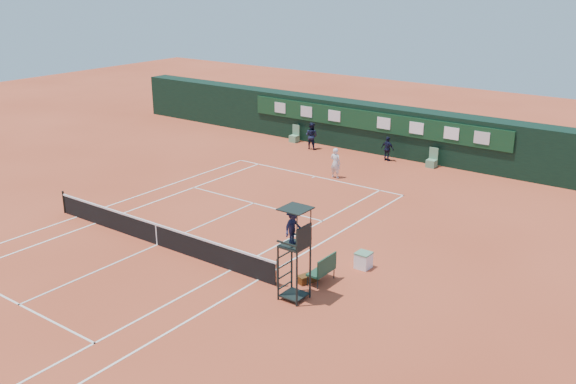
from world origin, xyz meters
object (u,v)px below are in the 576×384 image
(tennis_net, at_px, (157,234))
(player, at_px, (335,163))
(umpire_chair, at_px, (294,234))
(player_bench, at_px, (324,268))
(cooler, at_px, (363,260))

(tennis_net, xyz_separation_m, player, (1.01, 12.38, 0.35))
(umpire_chair, height_order, player_bench, umpire_chair)
(tennis_net, relative_size, player, 7.53)
(player_bench, height_order, player, player)
(tennis_net, bearing_deg, umpire_chair, -2.90)
(tennis_net, relative_size, umpire_chair, 3.77)
(tennis_net, bearing_deg, player_bench, 9.30)
(umpire_chair, distance_m, player, 14.35)
(player_bench, distance_m, cooler, 2.08)
(tennis_net, relative_size, player_bench, 10.75)
(cooler, bearing_deg, umpire_chair, -101.28)
(umpire_chair, xyz_separation_m, player, (-6.38, 12.75, -1.60))
(tennis_net, distance_m, umpire_chair, 7.66)
(tennis_net, xyz_separation_m, umpire_chair, (7.40, -0.37, 1.95))
(player, bearing_deg, cooler, 128.47)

